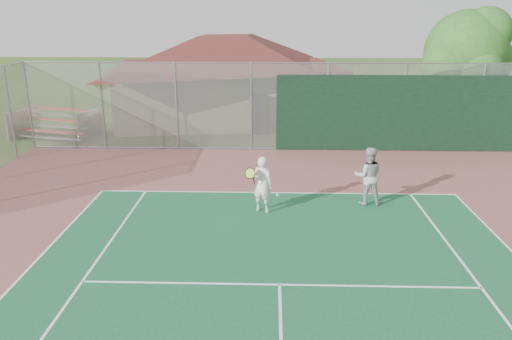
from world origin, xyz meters
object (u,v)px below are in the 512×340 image
at_px(player_white_front, 262,185).
at_px(bleachers, 57,123).
at_px(clubhouse, 227,69).
at_px(tree, 468,54).
at_px(player_grey_back, 368,177).

bearing_deg(player_white_front, bleachers, -17.64).
bearing_deg(player_white_front, clubhouse, -56.09).
relative_size(bleachers, tree, 0.66).
xyz_separation_m(clubhouse, bleachers, (-7.26, -4.37, -1.93)).
distance_m(bleachers, player_grey_back, 14.67).
xyz_separation_m(clubhouse, player_white_front, (2.09, -12.89, -1.76)).
height_order(tree, player_white_front, tree).
xyz_separation_m(clubhouse, tree, (10.56, -4.24, 1.12)).
bearing_deg(tree, clubhouse, 158.13).
distance_m(tree, player_grey_back, 10.05).
xyz_separation_m(bleachers, player_white_front, (9.36, -8.52, 0.17)).
relative_size(clubhouse, tree, 2.27).
bearing_deg(tree, player_grey_back, -124.27).
bearing_deg(bleachers, player_white_front, -26.33).
bearing_deg(player_grey_back, tree, -122.97).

